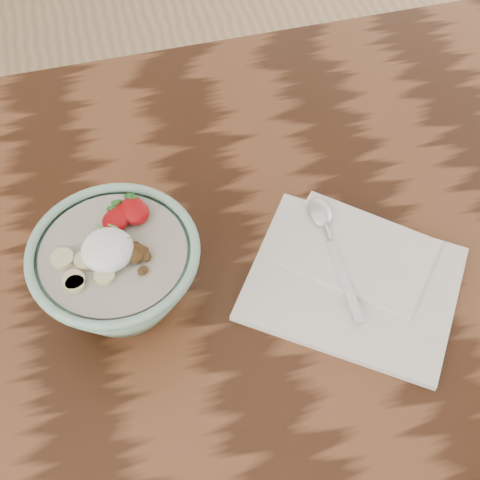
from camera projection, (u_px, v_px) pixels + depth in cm
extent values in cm
cube|color=#32190C|center=(71.00, 311.00, 86.23)|extent=(160.00, 90.00, 4.00)
cylinder|color=#4C2D19|center=(415.00, 178.00, 147.58)|extent=(7.00, 7.00, 71.00)
cylinder|color=#87B69D|center=(125.00, 297.00, 84.41)|extent=(8.80, 8.80, 1.26)
torus|color=#87B69D|center=(113.00, 252.00, 75.96)|extent=(20.02, 20.02, 1.15)
cylinder|color=#B4A995|center=(114.00, 255.00, 76.48)|extent=(16.98, 16.98, 1.05)
ellipsoid|color=white|center=(108.00, 250.00, 74.87)|extent=(5.94, 5.94, 3.27)
ellipsoid|color=#97060A|center=(136.00, 213.00, 78.18)|extent=(3.19, 3.50, 1.75)
cone|color=#286623|center=(134.00, 202.00, 78.72)|extent=(1.40, 1.03, 1.52)
ellipsoid|color=#97060A|center=(119.00, 216.00, 78.00)|extent=(2.98, 3.28, 1.64)
cone|color=#286623|center=(117.00, 205.00, 78.49)|extent=(1.40, 1.03, 1.52)
ellipsoid|color=#97060A|center=(132.00, 210.00, 78.38)|extent=(3.31, 3.64, 1.82)
cone|color=#286623|center=(130.00, 198.00, 78.95)|extent=(1.40, 1.03, 1.52)
ellipsoid|color=#97060A|center=(115.00, 222.00, 77.52)|extent=(2.95, 3.25, 1.62)
cone|color=#286623|center=(113.00, 211.00, 78.01)|extent=(1.40, 1.03, 1.52)
cylinder|color=#CDC387|center=(75.00, 284.00, 73.18)|extent=(2.13, 2.13, 0.70)
cylinder|color=#CDC387|center=(62.00, 259.00, 75.10)|extent=(2.62, 2.62, 0.70)
cylinder|color=#CDC387|center=(85.00, 261.00, 74.93)|extent=(2.38, 2.38, 0.70)
cylinder|color=#CDC387|center=(74.00, 281.00, 73.46)|extent=(2.53, 2.53, 0.70)
cylinder|color=#CDC387|center=(105.00, 275.00, 73.84)|extent=(2.38, 2.38, 0.70)
ellipsoid|color=#513718|center=(147.00, 256.00, 75.18)|extent=(1.25, 1.49, 0.93)
ellipsoid|color=#513718|center=(135.00, 255.00, 74.95)|extent=(2.67, 2.68, 1.44)
ellipsoid|color=#513718|center=(138.00, 249.00, 75.67)|extent=(1.73, 1.58, 1.16)
ellipsoid|color=#513718|center=(133.00, 251.00, 75.37)|extent=(2.12, 2.36, 1.06)
ellipsoid|color=#513718|center=(142.00, 252.00, 75.31)|extent=(2.31, 2.21, 1.23)
ellipsoid|color=#513718|center=(143.00, 270.00, 74.13)|extent=(1.62, 1.46, 0.94)
ellipsoid|color=#513718|center=(134.00, 245.00, 76.02)|extent=(1.56, 1.28, 0.72)
ellipsoid|color=#513718|center=(132.00, 251.00, 75.58)|extent=(1.66, 1.52, 0.75)
cylinder|color=#4F943E|center=(109.00, 257.00, 73.32)|extent=(1.44, 1.18, 0.24)
cylinder|color=#4F943E|center=(103.00, 231.00, 75.30)|extent=(1.73, 0.65, 0.24)
cylinder|color=#4F943E|center=(100.00, 228.00, 75.54)|extent=(0.98, 0.98, 0.22)
cylinder|color=#4F943E|center=(94.00, 243.00, 74.37)|extent=(1.60, 0.39, 0.24)
cylinder|color=#4F943E|center=(108.00, 252.00, 73.71)|extent=(0.66, 1.47, 0.23)
cylinder|color=#4F943E|center=(106.00, 231.00, 75.33)|extent=(0.95, 0.85, 0.22)
cylinder|color=#4F943E|center=(112.00, 238.00, 74.79)|extent=(0.90, 1.43, 0.23)
cylinder|color=#4F943E|center=(113.00, 226.00, 75.70)|extent=(1.07, 0.87, 0.22)
cylinder|color=#4F943E|center=(121.00, 237.00, 74.83)|extent=(1.05, 0.86, 0.22)
cylinder|color=#4F943E|center=(101.00, 230.00, 75.37)|extent=(0.75, 1.82, 0.24)
cylinder|color=#4F943E|center=(124.00, 237.00, 74.83)|extent=(1.64, 0.92, 0.24)
cube|color=white|center=(353.00, 283.00, 85.70)|extent=(33.12, 31.95, 0.99)
cube|color=white|center=(358.00, 252.00, 87.51)|extent=(22.68, 22.16, 0.60)
cube|color=silver|center=(344.00, 280.00, 84.47)|extent=(1.51, 12.42, 0.38)
cylinder|color=silver|center=(326.00, 230.00, 88.64)|extent=(0.84, 3.25, 0.75)
ellipsoid|color=silver|center=(320.00, 212.00, 90.25)|extent=(3.43, 5.03, 1.03)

